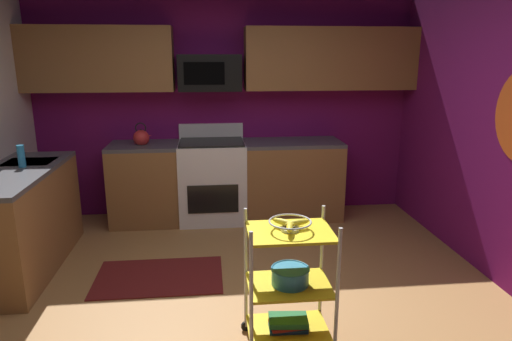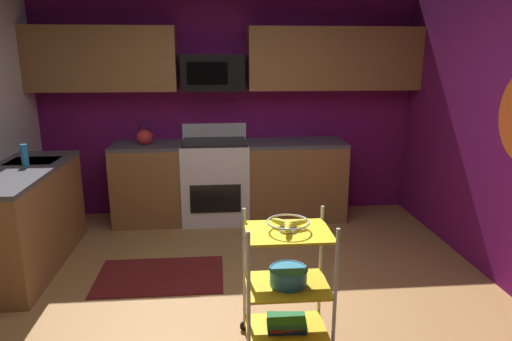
{
  "view_description": "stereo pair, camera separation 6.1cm",
  "coord_description": "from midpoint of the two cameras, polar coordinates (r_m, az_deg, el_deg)",
  "views": [
    {
      "loc": [
        -0.2,
        -3.02,
        1.9
      ],
      "look_at": [
        0.14,
        0.28,
        1.05
      ],
      "focal_mm": 31.83,
      "sensor_mm": 36.0,
      "label": 1
    },
    {
      "loc": [
        -0.14,
        -3.02,
        1.9
      ],
      "look_at": [
        0.14,
        0.28,
        1.05
      ],
      "focal_mm": 31.83,
      "sensor_mm": 36.0,
      "label": 2
    }
  ],
  "objects": [
    {
      "name": "floor_rug",
      "position": [
        4.18,
        -11.51,
        -12.85
      ],
      "size": [
        1.1,
        0.7,
        0.01
      ],
      "primitive_type": "cube",
      "rotation": [
        0.0,
        0.0,
        0.0
      ],
      "color": "maroon",
      "rests_on": "ground"
    },
    {
      "name": "dish_soap_bottle",
      "position": [
        4.57,
        -26.73,
        1.72
      ],
      "size": [
        0.06,
        0.06,
        0.2
      ],
      "primitive_type": "cylinder",
      "color": "#2D8CBF",
      "rests_on": "counter_run"
    },
    {
      "name": "microwave",
      "position": [
        5.23,
        -5.11,
        12.15
      ],
      "size": [
        0.7,
        0.39,
        0.4
      ],
      "color": "black"
    },
    {
      "name": "counter_run",
      "position": [
        4.95,
        -11.18,
        -2.76
      ],
      "size": [
        3.53,
        2.2,
        0.92
      ],
      "color": "brown",
      "rests_on": "ground"
    },
    {
      "name": "fruit_bowl",
      "position": [
        2.86,
        4.68,
        -6.69
      ],
      "size": [
        0.27,
        0.27,
        0.07
      ],
      "color": "silver",
      "rests_on": "rolling_cart"
    },
    {
      "name": "kettle",
      "position": [
        5.26,
        -13.5,
        4.1
      ],
      "size": [
        0.21,
        0.18,
        0.26
      ],
      "color": "red",
      "rests_on": "counter_run"
    },
    {
      "name": "oven_range",
      "position": [
        5.32,
        -4.81,
        -1.17
      ],
      "size": [
        0.76,
        0.65,
        1.1
      ],
      "color": "white",
      "rests_on": "ground"
    },
    {
      "name": "rolling_cart",
      "position": [
        3.04,
        4.51,
        -14.15
      ],
      "size": [
        0.6,
        0.43,
        0.91
      ],
      "color": "silver",
      "rests_on": "ground"
    },
    {
      "name": "upper_cabinets",
      "position": [
        5.26,
        -2.72,
        13.83
      ],
      "size": [
        4.4,
        0.33,
        0.7
      ],
      "color": "brown"
    },
    {
      "name": "floor",
      "position": [
        3.59,
        -1.48,
        -18.03
      ],
      "size": [
        4.4,
        4.8,
        0.04
      ],
      "primitive_type": "cube",
      "color": "#A87542",
      "rests_on": "ground"
    },
    {
      "name": "book_stack",
      "position": [
        3.18,
        4.41,
        -18.61
      ],
      "size": [
        0.27,
        0.19,
        0.08
      ],
      "color": "#1E4C8C",
      "rests_on": "rolling_cart"
    },
    {
      "name": "wall_back",
      "position": [
        5.49,
        -3.15,
        8.1
      ],
      "size": [
        4.52,
        0.06,
        2.6
      ],
      "primitive_type": "cube",
      "color": "#6B1156",
      "rests_on": "ground"
    },
    {
      "name": "mixing_bowl_large",
      "position": [
        3.01,
        4.68,
        -13.04
      ],
      "size": [
        0.25,
        0.25,
        0.11
      ],
      "color": "#338CBF",
      "rests_on": "rolling_cart"
    }
  ]
}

